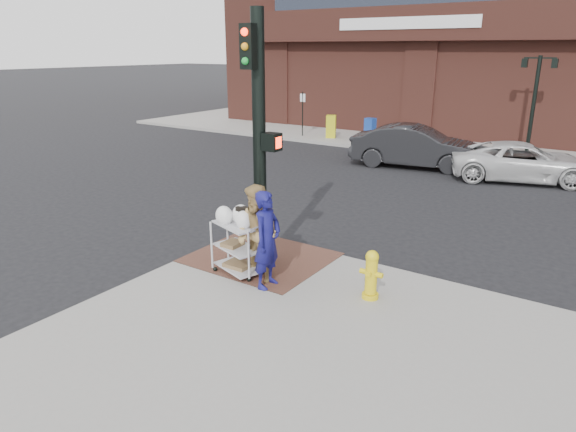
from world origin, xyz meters
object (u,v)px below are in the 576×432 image
Objects in this scene: minivan_white at (523,162)px; utility_cart at (238,243)px; sedan_dark at (416,147)px; woman_blue at (267,240)px; fire_hydrant at (371,274)px; lamp_post at (535,95)px; traffic_signal_pole at (259,134)px; pedestrian_tan at (258,234)px.

minivan_white is 12.23m from utility_cart.
sedan_dark is at bearing 93.93° from utility_cart.
woman_blue is 1.98m from fire_hydrant.
traffic_signal_pole is (-2.48, -15.23, 0.21)m from lamp_post.
utility_cart is (-0.53, 0.03, -0.31)m from pedestrian_tan.
minivan_white is 3.44× the size of utility_cart.
traffic_signal_pole is 1.97m from pedestrian_tan.
utility_cart is at bearing -98.88° from lamp_post.
pedestrian_tan is at bearing -166.40° from fire_hydrant.
woman_blue is 1.34× the size of utility_cart.
sedan_dark is at bearing 72.98° from minivan_white.
utility_cart reaches higher than fire_hydrant.
woman_blue is 12.06m from sedan_dark.
sedan_dark is (-1.64, 11.94, -0.27)m from woman_blue.
traffic_signal_pole is at bearing 39.02° from woman_blue.
traffic_signal_pole reaches higher than pedestrian_tan.
traffic_signal_pole is 3.45m from fire_hydrant.
woman_blue is at bearing -160.85° from fire_hydrant.
minivan_white is at bearing -99.21° from sedan_dark.
woman_blue is at bearing 177.94° from sedan_dark.
pedestrian_tan is 0.39× the size of minivan_white.
woman_blue reaches higher than utility_cart.
pedestrian_tan reaches higher than sedan_dark.
sedan_dark is at bearing 107.01° from fire_hydrant.
traffic_signal_pole is 11.71m from minivan_white.
sedan_dark is (-3.30, -4.18, -1.81)m from lamp_post.
minivan_white is (2.55, 11.87, -0.43)m from pedestrian_tan.
traffic_signal_pole reaches higher than fire_hydrant.
utility_cart is (-2.49, -15.97, -1.84)m from lamp_post.
minivan_white is at bearing 87.86° from fire_hydrant.
pedestrian_tan is (-1.97, -16.00, -1.53)m from lamp_post.
woman_blue reaches higher than fire_hydrant.
pedestrian_tan is at bearing -97.01° from lamp_post.
sedan_dark is at bearing 4.37° from woman_blue.
utility_cart is 2.70m from fire_hydrant.
sedan_dark is 1.02× the size of minivan_white.
lamp_post reaches higher than utility_cart.
woman_blue is at bearing -10.27° from utility_cart.
woman_blue is at bearing -15.39° from pedestrian_tan.
traffic_signal_pole is at bearing 174.37° from fire_hydrant.
lamp_post is 16.19m from pedestrian_tan.
traffic_signal_pole is 11.26m from sedan_dark.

